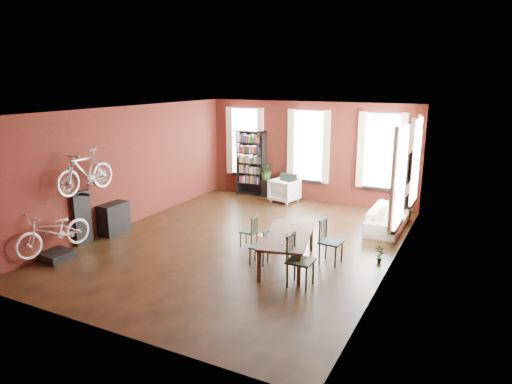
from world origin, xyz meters
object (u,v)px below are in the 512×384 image
Objects in this scene: bookshelf at (251,163)px; cream_sofa at (388,215)px; console_table at (114,218)px; bicycle_floor at (52,213)px; dining_chair_b at (249,231)px; white_armchair at (285,189)px; dining_chair_c at (301,261)px; dining_chair_d at (331,242)px; dining_table at (288,250)px; dining_chair_a at (259,246)px; plant_stand at (266,188)px; bike_trainer at (56,255)px.

bookshelf is 1.06× the size of cream_sofa.
bicycle_floor is (0.08, -1.88, 0.66)m from console_table.
white_armchair is at bearing -168.99° from dining_chair_b.
dining_chair_d is (0.18, 1.34, -0.02)m from dining_chair_c.
dining_chair_b is 4.23m from white_armchair.
cream_sofa is (1.43, 3.38, 0.06)m from dining_table.
bicycle_floor is (-5.51, -2.53, 0.57)m from dining_chair_d.
bookshelf reaches higher than dining_chair_b.
console_table is (-1.28, -5.20, -0.70)m from bookshelf.
bicycle_floor is (-4.14, -1.79, 0.67)m from dining_chair_a.
dining_chair_b is at bearing 141.43° from dining_table.
white_armchair reaches higher than dining_chair_a.
dining_chair_d is 1.67× the size of plant_stand.
bookshelf is 2.68× the size of white_armchair.
dining_chair_a is at bearing 39.12° from dining_chair_b.
plant_stand is (-1.69, 4.48, -0.09)m from dining_chair_b.
cream_sofa is (0.64, 2.86, -0.09)m from dining_chair_d.
dining_chair_b is 0.37× the size of cream_sofa.
white_armchair is 0.46× the size of bicycle_floor.
bicycle_floor reaches higher than dining_chair_a.
dining_chair_b is 2.05m from dining_chair_d.
dining_table is at bearing -59.88° from plant_stand.
bookshelf is 1.59m from white_armchair.
bookshelf is at bearing -2.54° from white_armchair.
console_table is (-0.10, 1.91, 0.31)m from bike_trainer.
dining_chair_b reaches higher than bike_trainer.
bookshelf is 1.24× the size of bicycle_floor.
dining_chair_c is 7.23m from bookshelf.
white_armchair is (-2.92, 4.22, -0.08)m from dining_chair_d.
console_table is at bearing -109.62° from plant_stand.
dining_table reaches higher than bike_trainer.
dining_chair_a is 1.34m from dining_chair_c.
bicycle_floor reaches higher than dining_chair_d.
dining_chair_d is 5.90m from plant_stand.
dining_table is 2.50× the size of white_armchair.
plant_stand is at bearing 43.95° from dining_chair_d.
console_table is at bearing -103.83° from bookshelf.
bicycle_floor is at bearing 132.07° from bike_trainer.
cream_sofa is 3.54× the size of plant_stand.
dining_table reaches higher than plant_stand.
cream_sofa is 1.17× the size of bicycle_floor.
bicycle_floor is (-4.72, -2.00, 0.71)m from dining_table.
plant_stand is (1.75, 7.11, 0.21)m from bike_trainer.
bookshelf is (-3.52, 5.08, 0.75)m from dining_table.
bookshelf is at bearing -154.04° from dining_chair_b.
dining_chair_c is 1.75× the size of plant_stand.
cream_sofa is (2.01, 3.59, 0.01)m from dining_chair_a.
bookshelf reaches higher than bicycle_floor.
dining_chair_c is 1.29× the size of console_table.
console_table is (-6.23, -3.50, -0.01)m from cream_sofa.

